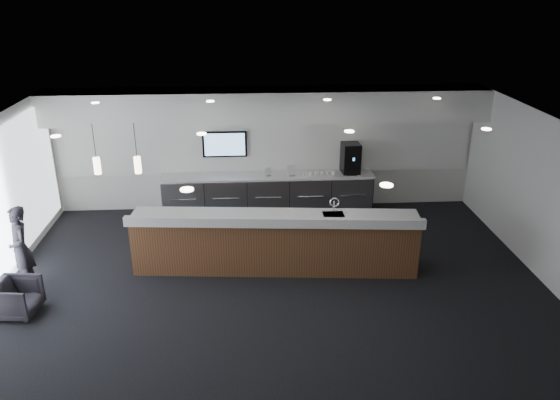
{
  "coord_description": "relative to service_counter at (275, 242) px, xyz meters",
  "views": [
    {
      "loc": [
        -0.48,
        -8.59,
        5.29
      ],
      "look_at": [
        0.15,
        1.3,
        1.25
      ],
      "focal_mm": 35.0,
      "sensor_mm": 36.0,
      "label": 1
    }
  ],
  "objects": [
    {
      "name": "info_sign_left",
      "position": [
        -0.01,
        2.74,
        0.49
      ],
      "size": [
        0.16,
        0.06,
        0.22
      ],
      "primitive_type": "cube",
      "rotation": [
        0.0,
        0.0,
        0.29
      ],
      "color": "silver",
      "rests_on": "back_credenza"
    },
    {
      "name": "alcove_panel",
      "position": [
        -0.02,
        3.14,
        1.03
      ],
      "size": [
        9.8,
        0.06,
        1.4
      ],
      "primitive_type": "cube",
      "color": "silver",
      "rests_on": "back_wall"
    },
    {
      "name": "lounge_guest",
      "position": [
        -4.59,
        -0.43,
        0.22
      ],
      "size": [
        0.64,
        0.7,
        1.59
      ],
      "primitive_type": "imported",
      "rotation": [
        0.0,
        0.0,
        -0.98
      ],
      "color": "black",
      "rests_on": "ground"
    },
    {
      "name": "service_counter",
      "position": [
        0.0,
        0.0,
        0.0
      ],
      "size": [
        5.55,
        1.37,
        1.49
      ],
      "rotation": [
        0.0,
        0.0,
        -0.09
      ],
      "color": "#522B1B",
      "rests_on": "ground"
    },
    {
      "name": "cup_5",
      "position": [
        0.85,
        2.72,
        0.42
      ],
      "size": [
        0.1,
        0.1,
        0.08
      ],
      "primitive_type": "imported",
      "rotation": [
        0.0,
        0.0,
        3.23
      ],
      "color": "white",
      "rests_on": "back_credenza"
    },
    {
      "name": "ceiling",
      "position": [
        -0.02,
        -0.83,
        2.43
      ],
      "size": [
        10.0,
        8.0,
        0.02
      ],
      "primitive_type": "cube",
      "color": "black",
      "rests_on": "back_wall"
    },
    {
      "name": "soffit_bulkhead",
      "position": [
        -0.02,
        2.72,
        2.08
      ],
      "size": [
        10.0,
        0.9,
        0.7
      ],
      "primitive_type": "cube",
      "color": "silver",
      "rests_on": "back_wall"
    },
    {
      "name": "cup_1",
      "position": [
        1.41,
        2.72,
        0.42
      ],
      "size": [
        0.13,
        0.13,
        0.08
      ],
      "primitive_type": "imported",
      "rotation": [
        0.0,
        0.0,
        0.65
      ],
      "color": "white",
      "rests_on": "back_credenza"
    },
    {
      "name": "pendant_right",
      "position": [
        -3.12,
        -0.03,
        1.68
      ],
      "size": [
        0.12,
        0.12,
        0.3
      ],
      "primitive_type": "cylinder",
      "color": "#FDF1C5",
      "rests_on": "ceiling"
    },
    {
      "name": "right_wall",
      "position": [
        4.98,
        -0.83,
        0.93
      ],
      "size": [
        0.02,
        8.0,
        3.0
      ],
      "primitive_type": "cube",
      "color": "silver",
      "rests_on": "ground"
    },
    {
      "name": "armchair",
      "position": [
        -4.42,
        -1.31,
        -0.26
      ],
      "size": [
        0.76,
        0.74,
        0.63
      ],
      "primitive_type": "imported",
      "rotation": [
        0.0,
        0.0,
        1.46
      ],
      "color": "black",
      "rests_on": "ground"
    },
    {
      "name": "back_credenza",
      "position": [
        -0.02,
        2.81,
        -0.1
      ],
      "size": [
        5.06,
        0.66,
        0.95
      ],
      "color": "#9DA0A6",
      "rests_on": "ground"
    },
    {
      "name": "cup_2",
      "position": [
        1.27,
        2.72,
        0.42
      ],
      "size": [
        0.11,
        0.11,
        0.08
      ],
      "primitive_type": "imported",
      "rotation": [
        0.0,
        0.0,
        1.29
      ],
      "color": "white",
      "rests_on": "back_credenza"
    },
    {
      "name": "cup_0",
      "position": [
        1.55,
        2.72,
        0.42
      ],
      "size": [
        0.09,
        0.09,
        0.08
      ],
      "primitive_type": "imported",
      "color": "white",
      "rests_on": "back_credenza"
    },
    {
      "name": "pendant_left",
      "position": [
        -2.42,
        -0.03,
        1.68
      ],
      "size": [
        0.12,
        0.12,
        0.3
      ],
      "primitive_type": "cylinder",
      "color": "#FDF1C5",
      "rests_on": "ceiling"
    },
    {
      "name": "cup_4",
      "position": [
        0.99,
        2.72,
        0.42
      ],
      "size": [
        0.12,
        0.12,
        0.08
      ],
      "primitive_type": "imported",
      "rotation": [
        0.0,
        0.0,
        2.58
      ],
      "color": "white",
      "rests_on": "back_credenza"
    },
    {
      "name": "ceiling_can_lights",
      "position": [
        -0.02,
        -0.83,
        2.4
      ],
      "size": [
        7.0,
        5.0,
        0.02
      ],
      "primitive_type": null,
      "color": "silver",
      "rests_on": "ceiling"
    },
    {
      "name": "wall_tv",
      "position": [
        -1.02,
        3.07,
        1.08
      ],
      "size": [
        1.05,
        0.08,
        0.62
      ],
      "color": "black",
      "rests_on": "back_wall"
    },
    {
      "name": "back_wall",
      "position": [
        -0.02,
        3.17,
        0.93
      ],
      "size": [
        10.0,
        0.02,
        3.0
      ],
      "primitive_type": "cube",
      "color": "silver",
      "rests_on": "ground"
    },
    {
      "name": "info_sign_right",
      "position": [
        0.53,
        2.7,
        0.51
      ],
      "size": [
        0.2,
        0.06,
        0.27
      ],
      "primitive_type": "cube",
      "rotation": [
        0.0,
        0.0,
        0.21
      ],
      "color": "silver",
      "rests_on": "back_credenza"
    },
    {
      "name": "coffee_machine",
      "position": [
        1.97,
        2.88,
        0.73
      ],
      "size": [
        0.44,
        0.56,
        0.72
      ],
      "rotation": [
        0.0,
        0.0,
        0.07
      ],
      "color": "black",
      "rests_on": "back_credenza"
    },
    {
      "name": "ground",
      "position": [
        -0.02,
        -0.83,
        -0.57
      ],
      "size": [
        10.0,
        10.0,
        0.0
      ],
      "primitive_type": "plane",
      "color": "black",
      "rests_on": "ground"
    },
    {
      "name": "cup_3",
      "position": [
        1.13,
        2.72,
        0.42
      ],
      "size": [
        0.12,
        0.12,
        0.08
      ],
      "primitive_type": "imported",
      "rotation": [
        0.0,
        0.0,
        1.94
      ],
      "color": "white",
      "rests_on": "back_credenza"
    }
  ]
}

